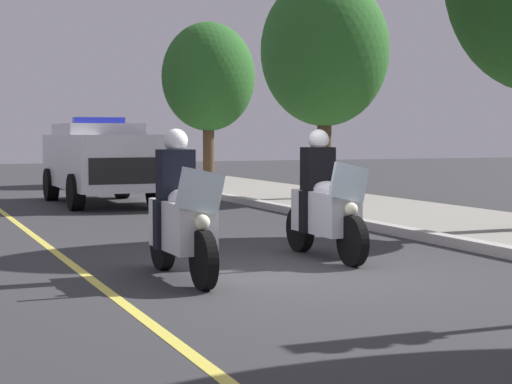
# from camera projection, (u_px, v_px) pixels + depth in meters

# --- Properties ---
(ground_plane) EXTENTS (80.00, 80.00, 0.00)m
(ground_plane) POSITION_uv_depth(u_px,v_px,m) (295.00, 274.00, 10.22)
(ground_plane) COLOR #333335
(lane_stripe_center) EXTENTS (48.00, 0.12, 0.01)m
(lane_stripe_center) POSITION_uv_depth(u_px,v_px,m) (102.00, 287.00, 9.34)
(lane_stripe_center) COLOR #E0D14C
(lane_stripe_center) RESTS_ON ground
(police_motorcycle_lead_left) EXTENTS (2.14, 0.56, 1.72)m
(police_motorcycle_lead_left) POSITION_uv_depth(u_px,v_px,m) (181.00, 218.00, 9.82)
(police_motorcycle_lead_left) COLOR black
(police_motorcycle_lead_left) RESTS_ON ground
(police_motorcycle_lead_right) EXTENTS (2.14, 0.56, 1.72)m
(police_motorcycle_lead_right) POSITION_uv_depth(u_px,v_px,m) (324.00, 206.00, 11.44)
(police_motorcycle_lead_right) COLOR black
(police_motorcycle_lead_right) RESTS_ON ground
(police_suv) EXTENTS (4.92, 2.11, 2.05)m
(police_suv) POSITION_uv_depth(u_px,v_px,m) (100.00, 159.00, 20.38)
(police_suv) COLOR silver
(police_suv) RESTS_ON ground
(tree_far_back) EXTENTS (3.11, 3.11, 5.39)m
(tree_far_back) POSITION_uv_depth(u_px,v_px,m) (325.00, 51.00, 20.80)
(tree_far_back) COLOR #42301E
(tree_far_back) RESTS_ON sidewalk_strip
(tree_behind_suv) EXTENTS (3.09, 3.09, 5.25)m
(tree_behind_suv) POSITION_uv_depth(u_px,v_px,m) (208.00, 77.00, 28.52)
(tree_behind_suv) COLOR #4C3823
(tree_behind_suv) RESTS_ON sidewalk_strip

